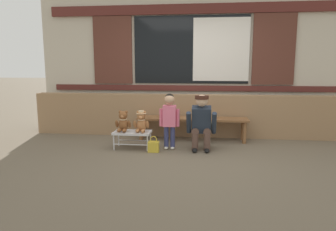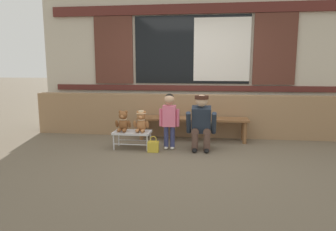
% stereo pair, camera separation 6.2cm
% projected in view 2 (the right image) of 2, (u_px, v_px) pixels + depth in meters
% --- Properties ---
extents(ground_plane, '(60.00, 60.00, 0.00)m').
position_uv_depth(ground_plane, '(184.00, 156.00, 4.86)').
color(ground_plane, brown).
extents(brick_low_wall, '(6.40, 0.25, 0.85)m').
position_uv_depth(brick_low_wall, '(190.00, 115.00, 6.18)').
color(brick_low_wall, '#997551').
rests_on(brick_low_wall, ground).
extents(shop_facade, '(6.53, 0.26, 3.71)m').
position_uv_depth(shop_facade, '(192.00, 45.00, 6.46)').
color(shop_facade, beige).
rests_on(shop_facade, ground).
extents(wooden_bench_long, '(2.10, 0.40, 0.44)m').
position_uv_depth(wooden_bench_long, '(192.00, 121.00, 5.83)').
color(wooden_bench_long, brown).
rests_on(wooden_bench_long, ground).
extents(small_display_bench, '(0.64, 0.36, 0.30)m').
position_uv_depth(small_display_bench, '(132.00, 133.00, 5.27)').
color(small_display_bench, silver).
rests_on(small_display_bench, ground).
extents(teddy_bear_plain, '(0.28, 0.26, 0.36)m').
position_uv_depth(teddy_bear_plain, '(123.00, 122.00, 5.26)').
color(teddy_bear_plain, brown).
rests_on(teddy_bear_plain, small_display_bench).
extents(teddy_bear_with_hat, '(0.28, 0.27, 0.36)m').
position_uv_depth(teddy_bear_with_hat, '(141.00, 122.00, 5.22)').
color(teddy_bear_with_hat, '#A86B3D').
rests_on(teddy_bear_with_hat, small_display_bench).
extents(child_standing, '(0.35, 0.18, 0.96)m').
position_uv_depth(child_standing, '(169.00, 115.00, 5.17)').
color(child_standing, navy).
rests_on(child_standing, ground).
extents(adult_crouching, '(0.50, 0.49, 0.95)m').
position_uv_depth(adult_crouching, '(202.00, 122.00, 5.15)').
color(adult_crouching, brown).
rests_on(adult_crouching, ground).
extents(handbag_on_ground, '(0.18, 0.11, 0.27)m').
position_uv_depth(handbag_on_ground, '(153.00, 146.00, 5.07)').
color(handbag_on_ground, gold).
rests_on(handbag_on_ground, ground).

